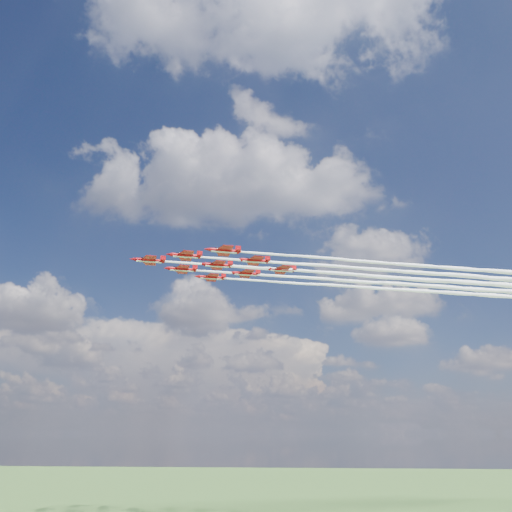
# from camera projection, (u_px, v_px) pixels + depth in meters

# --- Properties ---
(jet_lead) EXTENTS (133.47, 47.75, 2.81)m
(jet_lead) POSITION_uv_depth(u_px,v_px,m) (344.00, 274.00, 172.60)
(jet_lead) COLOR #A2090D
(jet_row2_port) EXTENTS (133.47, 47.75, 2.81)m
(jet_row2_port) POSITION_uv_depth(u_px,v_px,m) (382.00, 270.00, 168.41)
(jet_row2_port) COLOR #A2090D
(jet_row2_starb) EXTENTS (133.47, 47.75, 2.81)m
(jet_row2_starb) POSITION_uv_depth(u_px,v_px,m) (365.00, 282.00, 181.29)
(jet_row2_starb) COLOR #A2090D
(jet_row3_port) EXTENTS (133.47, 47.75, 2.81)m
(jet_row3_port) POSITION_uv_depth(u_px,v_px,m) (423.00, 266.00, 164.22)
(jet_row3_port) COLOR #A2090D
(jet_row3_centre) EXTENTS (133.47, 47.75, 2.81)m
(jet_row3_centre) POSITION_uv_depth(u_px,v_px,m) (402.00, 278.00, 177.10)
(jet_row3_centre) COLOR #A2090D
(jet_row3_starb) EXTENTS (133.47, 47.75, 2.81)m
(jet_row3_starb) POSITION_uv_depth(u_px,v_px,m) (384.00, 289.00, 189.98)
(jet_row3_starb) COLOR #A2090D
(jet_row4_port) EXTENTS (133.47, 47.75, 2.81)m
(jet_row4_port) POSITION_uv_depth(u_px,v_px,m) (441.00, 274.00, 172.91)
(jet_row4_port) COLOR #A2090D
(jet_row4_starb) EXTENTS (133.47, 47.75, 2.81)m
(jet_row4_starb) POSITION_uv_depth(u_px,v_px,m) (420.00, 285.00, 185.79)
(jet_row4_starb) COLOR #A2090D
(jet_tail) EXTENTS (133.47, 47.75, 2.81)m
(jet_tail) POSITION_uv_depth(u_px,v_px,m) (457.00, 282.00, 181.60)
(jet_tail) COLOR #A2090D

